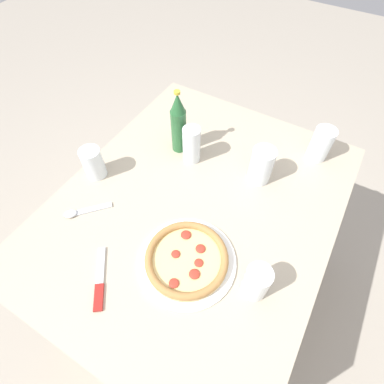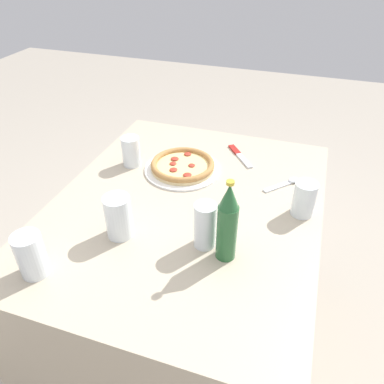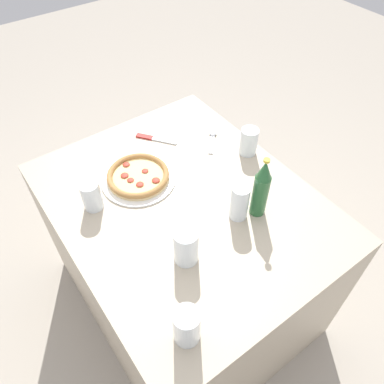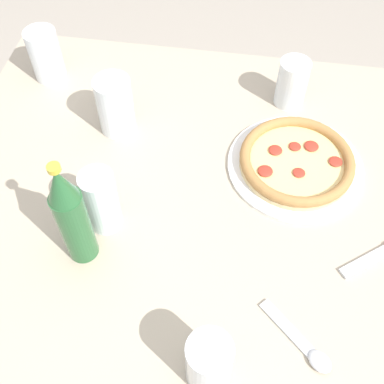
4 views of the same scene
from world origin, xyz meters
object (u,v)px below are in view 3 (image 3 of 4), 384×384
(glass_iced_tea, at_px, (186,247))
(glass_water, at_px, (249,142))
(glass_cola, at_px, (92,197))
(spoon, at_px, (212,137))
(knife, at_px, (154,139))
(pizza_margherita, at_px, (138,177))
(glass_orange_juice, at_px, (239,204))
(glass_red_wine, at_px, (187,327))
(beer_bottle, at_px, (261,188))

(glass_iced_tea, xyz_separation_m, glass_water, (-0.29, 0.53, -0.01))
(glass_cola, relative_size, spoon, 0.88)
(glass_cola, relative_size, knife, 0.71)
(glass_iced_tea, distance_m, glass_water, 0.60)
(pizza_margherita, distance_m, glass_orange_juice, 0.43)
(glass_iced_tea, xyz_separation_m, glass_red_wine, (0.22, -0.15, -0.00))
(glass_orange_juice, distance_m, knife, 0.56)
(glass_cola, bearing_deg, knife, 117.27)
(glass_cola, xyz_separation_m, spoon, (-0.06, 0.61, -0.05))
(glass_red_wine, relative_size, beer_bottle, 0.51)
(glass_orange_juice, bearing_deg, beer_bottle, 69.44)
(glass_water, relative_size, knife, 0.72)
(glass_red_wine, xyz_separation_m, glass_water, (-0.50, 0.68, -0.01))
(glass_iced_tea, bearing_deg, glass_cola, -159.09)
(glass_cola, bearing_deg, glass_water, 80.96)
(glass_orange_juice, xyz_separation_m, glass_red_wine, (0.26, -0.41, -0.00))
(glass_red_wine, height_order, knife, glass_red_wine)
(pizza_margherita, height_order, glass_cola, glass_cola)
(pizza_margherita, relative_size, glass_orange_juice, 2.02)
(glass_orange_juice, distance_m, spoon, 0.46)
(glass_water, distance_m, spoon, 0.18)
(glass_red_wine, bearing_deg, knife, 154.01)
(pizza_margherita, bearing_deg, beer_bottle, 34.35)
(glass_red_wine, relative_size, knife, 0.79)
(glass_cola, distance_m, knife, 0.45)
(glass_iced_tea, distance_m, spoon, 0.65)
(glass_water, bearing_deg, glass_orange_juice, -47.28)
(glass_orange_juice, xyz_separation_m, spoon, (-0.41, 0.20, -0.06))
(knife, bearing_deg, glass_iced_tea, -22.39)
(beer_bottle, relative_size, spoon, 1.94)
(glass_orange_juice, relative_size, beer_bottle, 0.56)
(glass_red_wine, bearing_deg, glass_cola, 179.95)
(spoon, bearing_deg, glass_iced_tea, -45.90)
(spoon, bearing_deg, beer_bottle, -16.45)
(beer_bottle, bearing_deg, glass_iced_tea, -87.76)
(pizza_margherita, height_order, beer_bottle, beer_bottle)
(glass_cola, height_order, glass_water, glass_water)
(beer_bottle, bearing_deg, glass_cola, -128.13)
(glass_iced_tea, relative_size, knife, 0.84)
(knife, height_order, spoon, spoon)
(glass_orange_juice, height_order, glass_cola, glass_orange_juice)
(glass_iced_tea, xyz_separation_m, glass_cola, (-0.39, -0.15, -0.01))
(glass_orange_juice, relative_size, glass_red_wine, 1.11)
(pizza_margherita, bearing_deg, glass_water, 74.36)
(knife, bearing_deg, pizza_margherita, -46.19)
(glass_red_wine, distance_m, beer_bottle, 0.54)
(beer_bottle, xyz_separation_m, knife, (-0.59, -0.09, -0.12))
(glass_orange_juice, height_order, beer_bottle, beer_bottle)
(glass_red_wine, relative_size, spoon, 0.98)
(glass_iced_tea, bearing_deg, pizza_margherita, 172.08)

